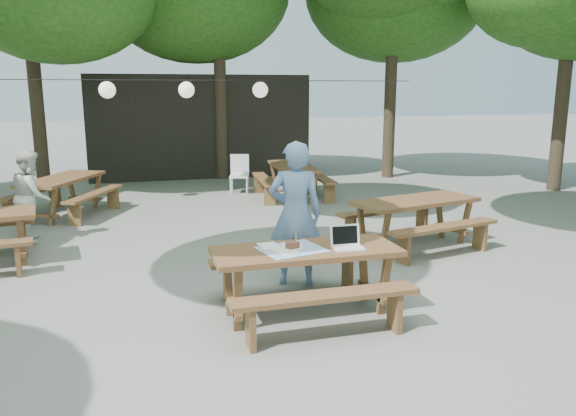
# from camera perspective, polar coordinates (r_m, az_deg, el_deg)

# --- Properties ---
(ground) EXTENTS (80.00, 80.00, 0.00)m
(ground) POSITION_cam_1_polar(r_m,az_deg,el_deg) (6.84, -2.72, -8.75)
(ground) COLOR slate
(ground) RESTS_ON ground
(pavilion) EXTENTS (6.00, 3.00, 2.80)m
(pavilion) POSITION_cam_1_polar(r_m,az_deg,el_deg) (16.88, -9.31, 8.39)
(pavilion) COLOR black
(pavilion) RESTS_ON ground
(main_picnic_table) EXTENTS (2.00, 1.58, 0.75)m
(main_picnic_table) POSITION_cam_1_polar(r_m,az_deg,el_deg) (6.13, 1.80, -7.38)
(main_picnic_table) COLOR #4F2C1C
(main_picnic_table) RESTS_ON ground
(picnic_table_ne) EXTENTS (2.20, 1.96, 0.75)m
(picnic_table_ne) POSITION_cam_1_polar(r_m,az_deg,el_deg) (8.97, 12.70, -1.40)
(picnic_table_ne) COLOR #4F2C1C
(picnic_table_ne) RESTS_ON ground
(picnic_table_far_w) EXTENTS (2.23, 2.39, 0.75)m
(picnic_table_far_w) POSITION_cam_1_polar(r_m,az_deg,el_deg) (11.71, -21.86, 1.14)
(picnic_table_far_w) COLOR #4F2C1C
(picnic_table_far_w) RESTS_ON ground
(picnic_table_far_e) EXTENTS (1.71, 2.05, 0.75)m
(picnic_table_far_e) POSITION_cam_1_polar(r_m,az_deg,el_deg) (12.66, 0.47, 2.77)
(picnic_table_far_e) COLOR #4F2C1C
(picnic_table_far_e) RESTS_ON ground
(woman) EXTENTS (0.76, 0.61, 1.81)m
(woman) POSITION_cam_1_polar(r_m,az_deg,el_deg) (6.95, 0.75, -0.60)
(woman) COLOR #6F92CB
(woman) RESTS_ON ground
(second_person) EXTENTS (0.63, 0.77, 1.48)m
(second_person) POSITION_cam_1_polar(r_m,az_deg,el_deg) (9.91, -24.58, 1.13)
(second_person) COLOR silver
(second_person) RESTS_ON ground
(plastic_chair) EXTENTS (0.54, 0.54, 0.90)m
(plastic_chair) POSITION_cam_1_polar(r_m,az_deg,el_deg) (13.35, -4.96, 2.64)
(plastic_chair) COLOR white
(plastic_chair) RESTS_ON ground
(laptop) EXTENTS (0.34, 0.28, 0.24)m
(laptop) POSITION_cam_1_polar(r_m,az_deg,el_deg) (6.07, 5.97, -3.46)
(laptop) COLOR white
(laptop) RESTS_ON main_picnic_table
(tabletop_clutter) EXTENTS (0.76, 0.68, 0.08)m
(tabletop_clutter) POSITION_cam_1_polar(r_m,az_deg,el_deg) (5.98, 0.26, -4.12)
(tabletop_clutter) COLOR #3B76CA
(tabletop_clutter) RESTS_ON main_picnic_table
(paper_lanterns) EXTENTS (9.00, 0.34, 0.38)m
(paper_lanterns) POSITION_cam_1_polar(r_m,az_deg,el_deg) (12.30, -10.21, 11.75)
(paper_lanterns) COLOR black
(paper_lanterns) RESTS_ON ground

